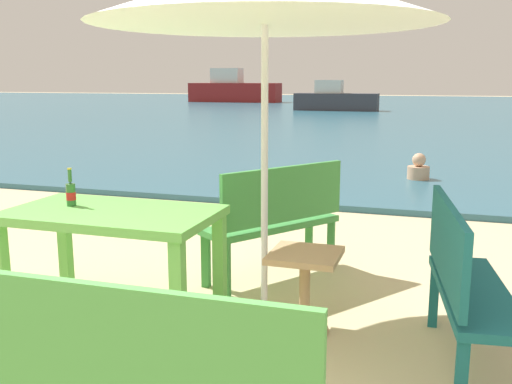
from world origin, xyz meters
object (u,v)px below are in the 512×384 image
object	(u,v)px
swimmer_person	(418,169)
boat_ferry	(335,100)
bench_teal_center	(462,277)
bench_green_right	(277,215)
boat_fishing_trawler	(234,90)
side_table_wood	(305,280)
beer_bottle_amber	(71,193)
picnic_table_green	(112,226)

from	to	relation	value
swimmer_person	boat_ferry	world-z (taller)	boat_ferry
bench_teal_center	bench_green_right	distance (m)	1.76
bench_green_right	boat_fishing_trawler	distance (m)	35.72
boat_fishing_trawler	boat_ferry	world-z (taller)	boat_fishing_trawler
swimmer_person	boat_ferry	xyz separation A→B (m)	(-4.78, 19.69, 0.39)
bench_teal_center	bench_green_right	world-z (taller)	same
swimmer_person	side_table_wood	bearing A→B (deg)	-94.93
beer_bottle_amber	swimmer_person	xyz separation A→B (m)	(2.13, 5.93, -0.61)
boat_ferry	beer_bottle_amber	bearing A→B (deg)	-84.09
picnic_table_green	side_table_wood	size ratio (longest dim) A/B	2.59
beer_bottle_amber	bench_teal_center	size ratio (longest dim) A/B	0.21
bench_teal_center	boat_ferry	bearing A→B (deg)	101.49
bench_green_right	boat_ferry	distance (m)	24.89
bench_green_right	swimmer_person	bearing A→B (deg)	79.11
side_table_wood	bench_teal_center	size ratio (longest dim) A/B	0.44
beer_bottle_amber	side_table_wood	xyz separation A→B (m)	(1.63, 0.13, -0.50)
side_table_wood	bench_teal_center	xyz separation A→B (m)	(0.94, -0.19, 0.19)
beer_bottle_amber	boat_fishing_trawler	xyz separation A→B (m)	(-11.29, 34.50, 0.05)
side_table_wood	boat_ferry	bearing A→B (deg)	99.54
side_table_wood	boat_fishing_trawler	distance (m)	36.72
swimmer_person	boat_fishing_trawler	distance (m)	31.57
beer_bottle_amber	bench_green_right	bearing A→B (deg)	40.95
beer_bottle_amber	boat_fishing_trawler	world-z (taller)	boat_fishing_trawler
bench_teal_center	picnic_table_green	bearing A→B (deg)	179.25
picnic_table_green	bench_green_right	size ratio (longest dim) A/B	1.18
side_table_wood	bench_teal_center	distance (m)	0.98
side_table_wood	boat_ferry	xyz separation A→B (m)	(-4.28, 25.49, 0.27)
picnic_table_green	bench_green_right	bearing A→B (deg)	51.26
side_table_wood	bench_green_right	xyz separation A→B (m)	(-0.44, 0.91, 0.19)
picnic_table_green	boat_ferry	world-z (taller)	boat_ferry
side_table_wood	bench_green_right	world-z (taller)	bench_green_right
picnic_table_green	swimmer_person	world-z (taller)	picnic_table_green
boat_ferry	bench_teal_center	bearing A→B (deg)	-78.51
picnic_table_green	boat_fishing_trawler	bearing A→B (deg)	108.61
swimmer_person	boat_ferry	bearing A→B (deg)	103.65
beer_bottle_amber	side_table_wood	world-z (taller)	beer_bottle_amber
picnic_table_green	bench_teal_center	xyz separation A→B (m)	(2.23, -0.03, -0.11)
bench_teal_center	swimmer_person	xyz separation A→B (m)	(-0.44, 5.99, -0.30)
boat_fishing_trawler	side_table_wood	bearing A→B (deg)	-69.40
side_table_wood	boat_ferry	world-z (taller)	boat_ferry
beer_bottle_amber	bench_green_right	size ratio (longest dim) A/B	0.22
boat_fishing_trawler	picnic_table_green	bearing A→B (deg)	-71.39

